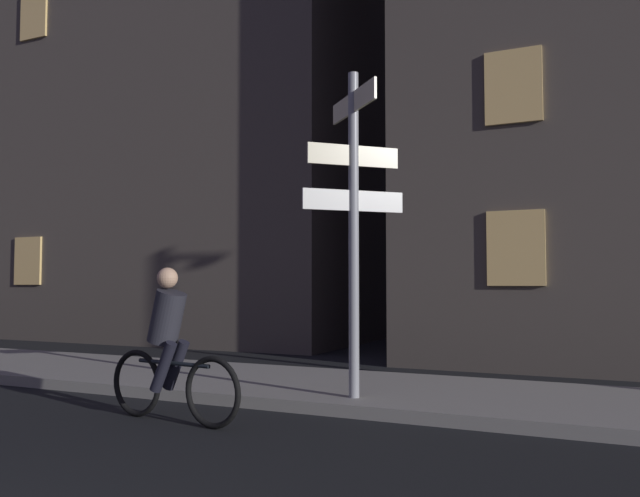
# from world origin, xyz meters

# --- Properties ---
(sidewalk_kerb) EXTENTS (40.00, 2.66, 0.14)m
(sidewalk_kerb) POSITION_xyz_m (0.00, 6.74, 0.07)
(sidewalk_kerb) COLOR gray
(sidewalk_kerb) RESTS_ON ground_plane
(signpost) EXTENTS (0.90, 0.90, 3.77)m
(signpost) POSITION_xyz_m (0.12, 5.88, 2.33)
(signpost) COLOR gray
(signpost) RESTS_ON sidewalk_kerb
(cyclist) EXTENTS (1.81, 0.38, 1.61)m
(cyclist) POSITION_xyz_m (-1.38, 4.45, 0.75)
(cyclist) COLOR black
(cyclist) RESTS_ON ground_plane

